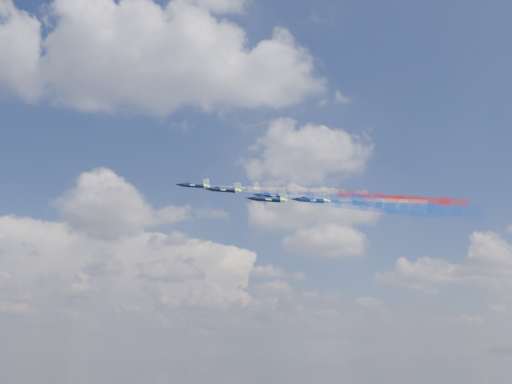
{
  "coord_description": "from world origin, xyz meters",
  "views": [
    {
      "loc": [
        5.36,
        -163.27,
        85.08
      ],
      "look_at": [
        12.93,
        7.12,
        132.79
      ],
      "focal_mm": 39.95,
      "sensor_mm": 36.0,
      "label": 1
    }
  ],
  "objects": [
    {
      "name": "trail_rear_left",
      "position": [
        52.73,
        -14.05,
        123.18
      ],
      "size": [
        40.18,
        14.22,
        9.87
      ],
      "primitive_type": null,
      "rotation": [
        0.13,
        -0.3,
        1.3
      ],
      "color": "blue"
    },
    {
      "name": "jet_rear_right",
      "position": [
        34.07,
        14.55,
        134.38
      ],
      "size": [
        14.3,
        12.7,
        7.38
      ],
      "primitive_type": null,
      "rotation": [
        0.13,
        -0.3,
        1.3
      ],
      "color": "black"
    },
    {
      "name": "jet_outer_left",
      "position": [
        15.2,
        -15.05,
        124.54
      ],
      "size": [
        14.3,
        12.7,
        7.38
      ],
      "primitive_type": null,
      "rotation": [
        0.13,
        -0.3,
        1.3
      ],
      "color": "black"
    },
    {
      "name": "trail_outer_right",
      "position": [
        47.86,
        19.92,
        134.9
      ],
      "size": [
        40.18,
        14.22,
        9.87
      ],
      "primitive_type": null,
      "rotation": [
        0.13,
        -0.3,
        1.3
      ],
      "color": "red"
    },
    {
      "name": "jet_rear_left",
      "position": [
        28.08,
        -8.21,
        126.25
      ],
      "size": [
        14.3,
        12.7,
        7.38
      ],
      "primitive_type": null,
      "rotation": [
        0.13,
        -0.3,
        1.3
      ],
      "color": "black"
    },
    {
      "name": "jet_lead",
      "position": [
        -6.77,
        11.76,
        135.99
      ],
      "size": [
        14.3,
        12.7,
        7.38
      ],
      "primitive_type": null,
      "rotation": [
        0.13,
        -0.3,
        1.3
      ],
      "color": "black"
    },
    {
      "name": "jet_outer_right",
      "position": [
        23.21,
        25.76,
        137.97
      ],
      "size": [
        14.3,
        12.7,
        7.38
      ],
      "primitive_type": null,
      "rotation": [
        0.13,
        -0.3,
        1.3
      ],
      "color": "black"
    },
    {
      "name": "trail_inner_left",
      "position": [
        27.74,
        -7.32,
        127.84
      ],
      "size": [
        40.18,
        14.22,
        9.87
      ],
      "primitive_type": null,
      "rotation": [
        0.13,
        -0.3,
        1.3
      ],
      "color": "blue"
    },
    {
      "name": "jet_inner_left",
      "position": [
        3.09,
        -1.48,
        130.9
      ],
      "size": [
        14.3,
        12.7,
        7.38
      ],
      "primitive_type": null,
      "rotation": [
        0.13,
        -0.3,
        1.3
      ],
      "color": "black"
    },
    {
      "name": "trail_outer_left",
      "position": [
        39.86,
        -20.89,
        121.47
      ],
      "size": [
        40.18,
        14.22,
        9.87
      ],
      "primitive_type": null,
      "rotation": [
        0.13,
        -0.3,
        1.3
      ],
      "color": "blue"
    },
    {
      "name": "trail_rear_right",
      "position": [
        58.73,
        8.71,
        131.32
      ],
      "size": [
        40.18,
        14.22,
        9.87
      ],
      "primitive_type": null,
      "rotation": [
        0.13,
        -0.3,
        1.3
      ],
      "color": "red"
    },
    {
      "name": "trail_center_third",
      "position": [
        42.64,
        -0.87,
        128.03
      ],
      "size": [
        40.18,
        14.22,
        9.87
      ],
      "primitive_type": null,
      "rotation": [
        0.13,
        -0.3,
        1.3
      ],
      "color": "white"
    },
    {
      "name": "trail_lead",
      "position": [
        17.88,
        5.92,
        132.92
      ],
      "size": [
        40.18,
        14.22,
        9.87
      ],
      "primitive_type": null,
      "rotation": [
        0.13,
        -0.3,
        1.3
      ],
      "color": "white"
    },
    {
      "name": "jet_center_third",
      "position": [
        17.99,
        4.97,
        131.09
      ],
      "size": [
        14.3,
        12.7,
        7.38
      ],
      "primitive_type": null,
      "rotation": [
        0.13,
        -0.3,
        1.3
      ],
      "color": "black"
    },
    {
      "name": "jet_inner_right",
      "position": [
        9.47,
        19.3,
        137.33
      ],
      "size": [
        14.3,
        12.7,
        7.38
      ],
      "primitive_type": null,
      "rotation": [
        0.13,
        -0.3,
        1.3
      ],
      "color": "black"
    },
    {
      "name": "trail_inner_right",
      "position": [
        34.12,
        13.47,
        134.27
      ],
      "size": [
        40.18,
        14.22,
        9.87
      ],
      "primitive_type": null,
      "rotation": [
        0.13,
        -0.3,
        1.3
      ],
      "color": "red"
    }
  ]
}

